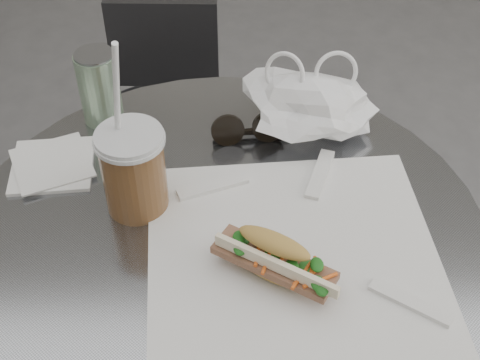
{
  "coord_description": "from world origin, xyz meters",
  "views": [
    {
      "loc": [
        0.0,
        -0.44,
        1.45
      ],
      "look_at": [
        0.02,
        0.25,
        0.79
      ],
      "focal_mm": 50.0,
      "sensor_mm": 36.0,
      "label": 1
    }
  ],
  "objects_px": {
    "cafe_table": "(226,338)",
    "banh_mi": "(274,258)",
    "chair_far": "(166,152)",
    "drink_can": "(99,87)",
    "sunglasses": "(248,130)",
    "iced_coffee": "(133,170)"
  },
  "relations": [
    {
      "from": "cafe_table",
      "to": "banh_mi",
      "type": "relative_size",
      "value": 3.57
    },
    {
      "from": "chair_far",
      "to": "drink_can",
      "type": "bearing_deg",
      "value": 86.15
    },
    {
      "from": "cafe_table",
      "to": "sunglasses",
      "type": "bearing_deg",
      "value": 77.94
    },
    {
      "from": "banh_mi",
      "to": "drink_can",
      "type": "bearing_deg",
      "value": 159.59
    },
    {
      "from": "cafe_table",
      "to": "sunglasses",
      "type": "distance_m",
      "value": 0.36
    },
    {
      "from": "sunglasses",
      "to": "drink_can",
      "type": "distance_m",
      "value": 0.26
    },
    {
      "from": "banh_mi",
      "to": "iced_coffee",
      "type": "bearing_deg",
      "value": 176.0
    },
    {
      "from": "chair_far",
      "to": "iced_coffee",
      "type": "bearing_deg",
      "value": 95.18
    },
    {
      "from": "banh_mi",
      "to": "sunglasses",
      "type": "height_order",
      "value": "banh_mi"
    },
    {
      "from": "sunglasses",
      "to": "cafe_table",
      "type": "bearing_deg",
      "value": -108.35
    },
    {
      "from": "chair_far",
      "to": "drink_can",
      "type": "xyz_separation_m",
      "value": [
        -0.05,
        -0.42,
        0.51
      ]
    },
    {
      "from": "banh_mi",
      "to": "iced_coffee",
      "type": "height_order",
      "value": "iced_coffee"
    },
    {
      "from": "sunglasses",
      "to": "chair_far",
      "type": "bearing_deg",
      "value": 105.51
    },
    {
      "from": "cafe_table",
      "to": "drink_can",
      "type": "bearing_deg",
      "value": 127.23
    },
    {
      "from": "cafe_table",
      "to": "drink_can",
      "type": "height_order",
      "value": "drink_can"
    },
    {
      "from": "chair_far",
      "to": "drink_can",
      "type": "relative_size",
      "value": 5.14
    },
    {
      "from": "banh_mi",
      "to": "drink_can",
      "type": "distance_m",
      "value": 0.44
    },
    {
      "from": "banh_mi",
      "to": "sunglasses",
      "type": "distance_m",
      "value": 0.28
    },
    {
      "from": "drink_can",
      "to": "cafe_table",
      "type": "bearing_deg",
      "value": -52.77
    },
    {
      "from": "chair_far",
      "to": "banh_mi",
      "type": "relative_size",
      "value": 3.11
    },
    {
      "from": "banh_mi",
      "to": "sunglasses",
      "type": "relative_size",
      "value": 1.74
    },
    {
      "from": "banh_mi",
      "to": "iced_coffee",
      "type": "xyz_separation_m",
      "value": [
        -0.19,
        0.14,
        0.03
      ]
    }
  ]
}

